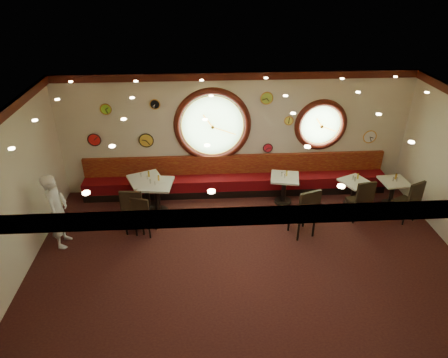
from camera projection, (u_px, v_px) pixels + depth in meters
The scene contains 50 objects.
floor at pixel (247, 258), 8.46m from camera, with size 9.00×6.00×0.00m, color black.
ceiling at pixel (252, 115), 6.90m from camera, with size 9.00×6.00×0.02m, color gold.
wall_back at pixel (236, 134), 10.30m from camera, with size 9.00×0.02×3.20m, color beige.
wall_front at pixel (277, 316), 5.06m from camera, with size 9.00×0.02×3.20m, color beige.
wall_left at pixel (10, 202), 7.44m from camera, with size 0.02×6.00×3.20m, color beige.
molding_back at pixel (237, 76), 9.52m from camera, with size 9.00×0.10×0.18m, color #39100A.
molding_front at pixel (285, 215), 4.37m from camera, with size 9.00×0.10×0.18m, color #39100A.
banquette_base at pixel (236, 189), 10.78m from camera, with size 8.00×0.55×0.20m, color black.
banquette_seat at pixel (236, 181), 10.66m from camera, with size 8.00×0.55×0.30m, color #54070C.
banquette_back at pixel (235, 164), 10.66m from camera, with size 8.00×0.10×0.55m, color #60070F.
porthole_left_glass at pixel (212, 125), 10.14m from camera, with size 1.66×1.66×0.02m, color #7EB76E.
porthole_left_frame at pixel (212, 126), 10.13m from camera, with size 1.98×1.98×0.18m, color #39100A.
porthole_left_ring at pixel (212, 126), 10.10m from camera, with size 1.61×1.61×0.03m, color gold.
porthole_right_glass at pixel (321, 125), 10.32m from camera, with size 1.10×1.10×0.02m, color #7EB76E.
porthole_right_frame at pixel (321, 125), 10.30m from camera, with size 1.38×1.38×0.18m, color #39100A.
porthole_right_ring at pixel (321, 125), 10.28m from camera, with size 1.09×1.09×0.03m, color gold.
wall_clock_0 at pixel (94, 140), 10.09m from camera, with size 0.32×0.32×0.03m, color red.
wall_clock_1 at pixel (289, 121), 10.17m from camera, with size 0.22×0.22×0.03m, color #F3F051.
wall_clock_2 at pixel (106, 109), 9.73m from camera, with size 0.26×0.26×0.03m, color #8ED029.
wall_clock_3 at pixel (155, 104), 9.74m from camera, with size 0.24×0.24×0.03m, color black.
wall_clock_4 at pixel (268, 148), 10.50m from camera, with size 0.24×0.24×0.03m, color red.
wall_clock_5 at pixel (370, 137), 10.53m from camera, with size 0.34×0.34×0.03m, color white.
wall_clock_6 at pixel (146, 140), 10.19m from camera, with size 0.36×0.36×0.03m, color gold.
wall_clock_7 at pixel (267, 98), 9.84m from camera, with size 0.30×0.30×0.03m, color #92B538.
table_a at pixel (147, 190), 9.91m from camera, with size 1.01×1.01×0.85m.
table_b at pixel (157, 194), 9.72m from camera, with size 0.86×0.86×0.85m.
table_c at pixel (284, 186), 10.17m from camera, with size 0.81×0.81×0.76m.
table_d at pixel (354, 190), 10.07m from camera, with size 0.85×0.85×0.71m.
table_e at pixel (392, 190), 10.08m from camera, with size 0.68×0.68×0.71m.
chair_a at pixel (133, 208), 8.94m from camera, with size 0.52×0.52×0.72m.
chair_b at pixel (143, 213), 8.90m from camera, with size 0.55×0.55×0.64m.
chair_c at pixel (306, 210), 8.81m from camera, with size 0.66×0.66×0.76m.
chair_d at pixel (362, 198), 9.39m from camera, with size 0.54×0.54×0.68m.
chair_e at pixel (411, 199), 9.36m from camera, with size 0.61×0.61×0.68m.
condiment_a_salt at pixel (141, 175), 9.84m from camera, with size 0.03×0.03×0.09m, color silver.
condiment_b_salt at pixel (150, 182), 9.54m from camera, with size 0.04×0.04×0.10m, color silver.
condiment_c_salt at pixel (282, 174), 10.03m from camera, with size 0.04×0.04×0.11m, color silver.
condiment_d_salt at pixel (353, 178), 9.99m from camera, with size 0.04×0.04×0.11m, color silver.
condiment_a_pepper at pixel (147, 178), 9.71m from camera, with size 0.03×0.03×0.09m, color silver.
condiment_b_pepper at pixel (155, 183), 9.47m from camera, with size 0.03×0.03×0.09m, color silver.
condiment_c_pepper at pixel (285, 176), 9.96m from camera, with size 0.03×0.03×0.09m, color #B8B8BD.
condiment_d_pepper at pixel (355, 179), 9.92m from camera, with size 0.04×0.04×0.11m, color silver.
condiment_a_bottle at pixel (149, 174), 9.82m from camera, with size 0.04×0.04×0.14m, color gold.
condiment_b_bottle at pixel (159, 178), 9.65m from camera, with size 0.04×0.04×0.14m, color gold.
condiment_c_bottle at pixel (287, 173), 10.05m from camera, with size 0.04×0.04×0.14m, color yellow.
condiment_d_bottle at pixel (358, 176), 10.02m from camera, with size 0.04×0.04×0.14m, color yellow.
condiment_e_salt at pixel (393, 179), 9.93m from camera, with size 0.04×0.04×0.10m, color #BCBDC1.
condiment_e_pepper at pixel (397, 179), 9.92m from camera, with size 0.04×0.04×0.10m, color #B9B9BD.
condiment_e_bottle at pixel (396, 176), 10.00m from camera, with size 0.05×0.05×0.15m, color gold.
waiter at pixel (57, 211), 8.49m from camera, with size 0.63×0.41×1.72m, color white.
Camera 1 is at (-0.89, -6.54, 5.57)m, focal length 32.00 mm.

